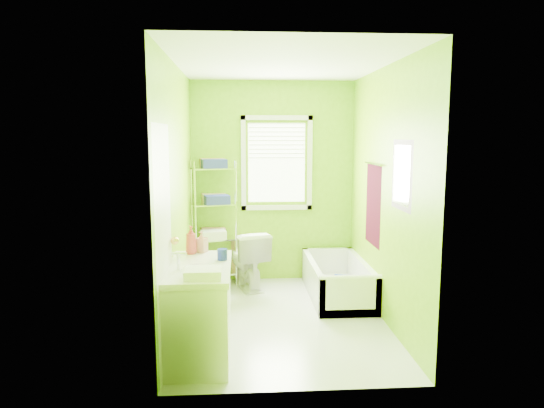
{
  "coord_description": "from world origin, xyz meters",
  "views": [
    {
      "loc": [
        -0.43,
        -4.84,
        1.91
      ],
      "look_at": [
        -0.09,
        0.25,
        1.18
      ],
      "focal_mm": 32.0,
      "sensor_mm": 36.0,
      "label": 1
    }
  ],
  "objects": [
    {
      "name": "bathtub",
      "position": [
        0.72,
        0.66,
        0.15
      ],
      "size": [
        0.66,
        1.42,
        0.46
      ],
      "color": "white",
      "rests_on": "ground"
    },
    {
      "name": "window",
      "position": [
        0.05,
        1.42,
        1.61
      ],
      "size": [
        0.92,
        0.05,
        1.22
      ],
      "color": "white",
      "rests_on": "ground"
    },
    {
      "name": "ground",
      "position": [
        0.0,
        0.0,
        0.0
      ],
      "size": [
        2.9,
        2.9,
        0.0
      ],
      "primitive_type": "plane",
      "color": "silver",
      "rests_on": "ground"
    },
    {
      "name": "vanity",
      "position": [
        -0.79,
        -0.78,
        0.43
      ],
      "size": [
        0.55,
        1.07,
        1.07
      ],
      "color": "white",
      "rests_on": "ground"
    },
    {
      "name": "door",
      "position": [
        -1.04,
        -1.0,
        1.0
      ],
      "size": [
        0.09,
        0.8,
        2.0
      ],
      "color": "white",
      "rests_on": "ground"
    },
    {
      "name": "toilet",
      "position": [
        -0.34,
        1.08,
        0.37
      ],
      "size": [
        0.6,
        0.81,
        0.74
      ],
      "primitive_type": "imported",
      "rotation": [
        0.0,
        0.0,
        3.43
      ],
      "color": "white",
      "rests_on": "ground"
    },
    {
      "name": "wire_shelf_unit",
      "position": [
        -0.75,
        1.28,
        0.98
      ],
      "size": [
        0.6,
        0.49,
        1.61
      ],
      "color": "silver",
      "rests_on": "ground"
    },
    {
      "name": "right_wall_decor",
      "position": [
        1.04,
        -0.02,
        1.32
      ],
      "size": [
        0.04,
        1.48,
        1.17
      ],
      "color": "#3D0716",
      "rests_on": "ground"
    },
    {
      "name": "room_envelope",
      "position": [
        0.0,
        0.0,
        1.55
      ],
      "size": [
        2.14,
        2.94,
        2.62
      ],
      "color": "#75B008",
      "rests_on": "ground"
    }
  ]
}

